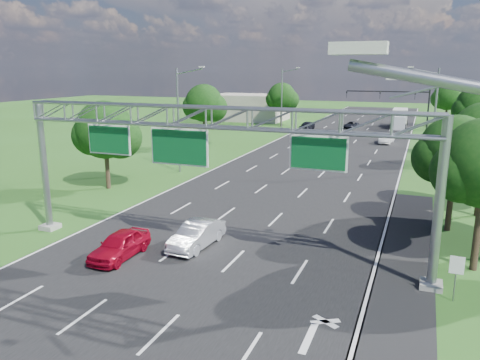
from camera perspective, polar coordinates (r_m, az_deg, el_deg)
The scene contains 22 objects.
ground at distance 42.36m, azimuth 6.44°, elevation -0.23°, with size 220.00×220.00×0.00m, color #285018.
road at distance 42.36m, azimuth 6.44°, elevation -0.23°, with size 18.00×180.00×0.02m, color black.
road_flare at distance 25.79m, azimuth 19.28°, elevation -10.00°, with size 3.00×30.00×0.02m, color black.
sign_gantry at distance 24.27m, azimuth -3.64°, elevation 6.23°, with size 23.50×1.00×9.56m.
regulatory_sign at distance 22.50m, azimuth 24.89°, elevation -9.84°, with size 0.60×0.08×2.10m.
traffic_signal at distance 75.02m, azimuth 19.33°, elevation 9.02°, with size 12.21×0.24×7.00m.
streetlight_l_near at distance 45.62m, azimuth -7.33°, elevation 7.83°, with size 2.97×0.22×10.16m.
streetlight_l_far at distance 78.06m, azimuth 5.26°, elevation 10.15°, with size 2.97×0.22×10.16m.
streetlight_r_mid at distance 50.00m, azimuth 22.44°, elevation 7.42°, with size 2.97×0.22×10.16m.
tree_verge_la at distance 40.50m, azimuth -16.02°, elevation 5.56°, with size 5.76×4.80×7.40m.
tree_verge_lb at distance 61.07m, azimuth -4.34°, elevation 9.13°, with size 5.76×4.80×8.06m.
tree_verge_lc at distance 83.37m, azimuth 5.16°, elevation 9.94°, with size 5.76×4.80×7.62m.
tree_verge_rd at distance 58.27m, azimuth 27.11°, elevation 7.73°, with size 5.76×4.80×8.28m.
tree_verge_re at distance 88.05m, azimuth 24.06°, elevation 9.18°, with size 5.76×4.80×7.84m.
building_left at distance 93.94m, azimuth 1.14°, elevation 8.86°, with size 14.00×10.00×5.00m, color gray.
red_coupe at distance 26.11m, azimuth -14.44°, elevation -7.67°, with size 1.69×4.19×1.43m, color maroon.
silver_sedan at distance 26.86m, azimuth -5.30°, elevation -6.66°, with size 1.53×4.39×1.45m, color #B4B8C0.
car_queue_a at distance 61.33m, azimuth 9.46°, elevation 4.47°, with size 1.66×4.09×1.19m, color white.
car_queue_b at distance 82.78m, azimuth 13.40°, elevation 6.54°, with size 1.85×4.00×1.11m, color black.
car_queue_c at distance 78.78m, azimuth 8.14°, elevation 6.56°, with size 1.72×4.27×1.45m, color black.
car_queue_d at distance 67.11m, azimuth 17.44°, elevation 4.87°, with size 1.45×4.15×1.37m, color silver.
box_truck at distance 86.20m, azimuth 18.87°, elevation 7.08°, with size 2.55×8.35×3.15m.
Camera 1 is at (10.55, -9.81, 9.90)m, focal length 35.00 mm.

